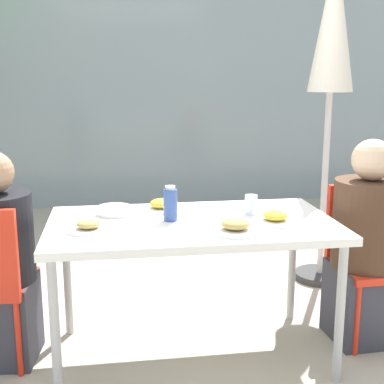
{
  "coord_description": "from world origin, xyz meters",
  "views": [
    {
      "loc": [
        -0.39,
        -2.58,
        1.46
      ],
      "look_at": [
        0.0,
        0.0,
        0.89
      ],
      "focal_mm": 50.0,
      "sensor_mm": 36.0,
      "label": 1
    }
  ],
  "objects": [
    {
      "name": "plate_2",
      "position": [
        -0.13,
        0.24,
        0.76
      ],
      "size": [
        0.23,
        0.23,
        0.06
      ],
      "color": "white",
      "rests_on": "dining_table"
    },
    {
      "name": "chair_right",
      "position": [
        1.02,
        0.12,
        0.5
      ],
      "size": [
        0.42,
        0.42,
        0.86
      ],
      "rotation": [
        0.0,
        0.0,
        -3.1
      ],
      "color": "red",
      "rests_on": "ground"
    },
    {
      "name": "ground_plane",
      "position": [
        0.0,
        0.0,
        0.0
      ],
      "size": [
        24.0,
        24.0,
        0.0
      ],
      "primitive_type": "plane",
      "color": "#B2A893"
    },
    {
      "name": "drinking_cup",
      "position": [
        0.33,
        0.08,
        0.79
      ],
      "size": [
        0.07,
        0.07,
        0.1
      ],
      "color": "silver",
      "rests_on": "dining_table"
    },
    {
      "name": "closed_umbrella",
      "position": [
        1.09,
        0.93,
        1.67
      ],
      "size": [
        0.36,
        0.36,
        2.29
      ],
      "color": "#333333",
      "rests_on": "ground"
    },
    {
      "name": "building_facade",
      "position": [
        0.0,
        3.53,
        1.5
      ],
      "size": [
        10.0,
        0.2,
        3.0
      ],
      "color": "#89999E",
      "rests_on": "ground"
    },
    {
      "name": "dining_table",
      "position": [
        0.0,
        0.0,
        0.68
      ],
      "size": [
        1.45,
        0.81,
        0.74
      ],
      "color": "white",
      "rests_on": "ground"
    },
    {
      "name": "plate_3",
      "position": [
        0.41,
        -0.09,
        0.76
      ],
      "size": [
        0.22,
        0.22,
        0.06
      ],
      "color": "white",
      "rests_on": "dining_table"
    },
    {
      "name": "bottle",
      "position": [
        -0.11,
        0.03,
        0.83
      ],
      "size": [
        0.07,
        0.07,
        0.18
      ],
      "color": "#334C8E",
      "rests_on": "dining_table"
    },
    {
      "name": "plate_0",
      "position": [
        0.17,
        -0.22,
        0.77
      ],
      "size": [
        0.24,
        0.24,
        0.07
      ],
      "color": "white",
      "rests_on": "dining_table"
    },
    {
      "name": "plate_1",
      "position": [
        -0.51,
        -0.1,
        0.76
      ],
      "size": [
        0.2,
        0.2,
        0.06
      ],
      "color": "white",
      "rests_on": "dining_table"
    },
    {
      "name": "salad_bowl",
      "position": [
        -0.39,
        0.19,
        0.76
      ],
      "size": [
        0.18,
        0.18,
        0.05
      ],
      "color": "white",
      "rests_on": "dining_table"
    },
    {
      "name": "person_right",
      "position": [
        0.97,
        0.04,
        0.53
      ],
      "size": [
        0.38,
        0.38,
        1.13
      ],
      "rotation": [
        0.0,
        0.0,
        -3.1
      ],
      "color": "#383842",
      "rests_on": "ground"
    },
    {
      "name": "person_left",
      "position": [
        -0.97,
        0.11,
        0.51
      ],
      "size": [
        0.36,
        0.36,
        1.1
      ],
      "rotation": [
        0.0,
        0.0,
        -0.11
      ],
      "color": "#383842",
      "rests_on": "ground"
    }
  ]
}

